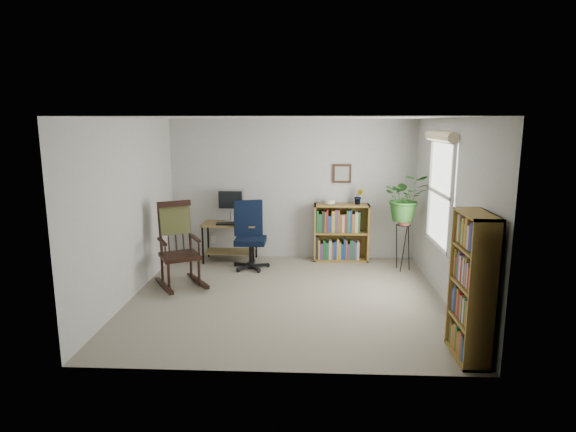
{
  "coord_description": "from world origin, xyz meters",
  "views": [
    {
      "loc": [
        0.31,
        -6.21,
        2.36
      ],
      "look_at": [
        0.0,
        0.4,
        1.05
      ],
      "focal_mm": 30.0,
      "sensor_mm": 36.0,
      "label": 1
    }
  ],
  "objects_px": {
    "office_chair": "(250,235)",
    "rocking_chair": "(179,244)",
    "tall_bookshelf": "(472,287)",
    "desk": "(230,242)",
    "low_bookshelf": "(341,233)"
  },
  "relations": [
    {
      "from": "desk",
      "to": "low_bookshelf",
      "type": "distance_m",
      "value": 1.91
    },
    {
      "from": "desk",
      "to": "rocking_chair",
      "type": "xyz_separation_m",
      "value": [
        -0.51,
        -1.32,
        0.29
      ]
    },
    {
      "from": "office_chair",
      "to": "low_bookshelf",
      "type": "xyz_separation_m",
      "value": [
        1.49,
        0.54,
        -0.06
      ]
    },
    {
      "from": "rocking_chair",
      "to": "tall_bookshelf",
      "type": "bearing_deg",
      "value": -58.22
    },
    {
      "from": "rocking_chair",
      "to": "low_bookshelf",
      "type": "height_order",
      "value": "rocking_chair"
    },
    {
      "from": "desk",
      "to": "office_chair",
      "type": "distance_m",
      "value": 0.62
    },
    {
      "from": "office_chair",
      "to": "desk",
      "type": "bearing_deg",
      "value": 118.81
    },
    {
      "from": "office_chair",
      "to": "rocking_chair",
      "type": "bearing_deg",
      "value": -150.7
    },
    {
      "from": "desk",
      "to": "tall_bookshelf",
      "type": "xyz_separation_m",
      "value": [
        2.97,
        -3.3,
        0.42
      ]
    },
    {
      "from": "tall_bookshelf",
      "to": "low_bookshelf",
      "type": "bearing_deg",
      "value": 107.48
    },
    {
      "from": "office_chair",
      "to": "tall_bookshelf",
      "type": "distance_m",
      "value": 3.86
    },
    {
      "from": "desk",
      "to": "rocking_chair",
      "type": "relative_size",
      "value": 0.74
    },
    {
      "from": "low_bookshelf",
      "to": "tall_bookshelf",
      "type": "distance_m",
      "value": 3.59
    },
    {
      "from": "desk",
      "to": "rocking_chair",
      "type": "bearing_deg",
      "value": -110.99
    },
    {
      "from": "low_bookshelf",
      "to": "tall_bookshelf",
      "type": "bearing_deg",
      "value": -72.52
    }
  ]
}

